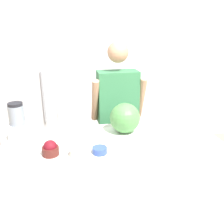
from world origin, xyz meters
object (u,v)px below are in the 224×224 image
Objects in this scene: blender at (17,122)px; watermelon at (125,118)px; bowl_cherries at (50,149)px; bowl_cream at (78,151)px; refrigerator at (30,104)px; bowl_small_blue at (100,150)px; person at (117,118)px.

watermelon is at bearing -6.50° from blender.
bowl_cream is at bearing -12.64° from bowl_cherries.
refrigerator is 1.59m from bowl_cream.
bowl_small_blue is at bearing -1.13° from bowl_cream.
watermelon is at bearing -95.36° from person.
bowl_small_blue is at bearing -131.15° from watermelon.
refrigerator is 1.20m from person.
watermelon reaches higher than bowl_cream.
person is 0.95m from bowl_cream.
refrigerator reaches higher than watermelon.
person is at bearing 84.64° from watermelon.
watermelon is (0.94, -1.19, 0.19)m from refrigerator.
bowl_cherries is at bearing -78.06° from refrigerator.
bowl_cream is at bearing -144.63° from watermelon.
bowl_cherries is at bearing 167.36° from bowl_cream.
refrigerator reaches higher than bowl_cherries.
bowl_cherries is (-0.68, -0.77, 0.09)m from person.
refrigerator is at bearing 114.02° from bowl_small_blue.
blender is (-0.96, -0.40, 0.18)m from person.
bowl_small_blue is at bearing -7.56° from bowl_cherries.
refrigerator is at bearing 145.16° from person.
refrigerator reaches higher than bowl_small_blue.
watermelon is at bearing 48.85° from bowl_small_blue.
watermelon is 2.36× the size of bowl_small_blue.
blender is at bearing -157.31° from person.
bowl_cherries is at bearing -53.12° from blender.
bowl_small_blue is at bearing -65.98° from refrigerator.
bowl_small_blue is (0.36, -0.05, -0.03)m from bowl_cherries.
refrigerator is 1.65m from bowl_small_blue.
blender is (-0.91, 0.10, -0.01)m from watermelon.
refrigerator is at bearing 128.31° from watermelon.
bowl_cream is (-0.43, -0.31, -0.11)m from watermelon.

